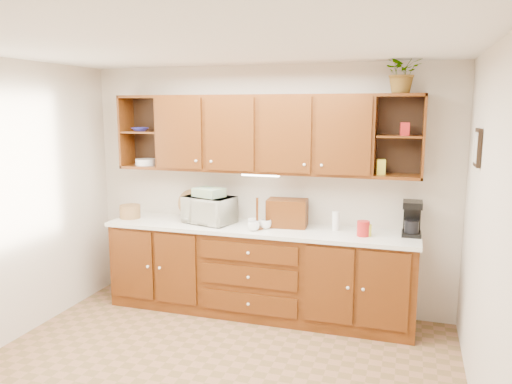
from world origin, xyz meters
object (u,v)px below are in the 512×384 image
Objects in this scene: potted_plant at (403,72)px; microwave at (209,210)px; coffee_maker at (412,219)px; bread_box at (287,213)px.

microwave is at bearing -177.50° from potted_plant.
microwave is 1.32× the size of potted_plant.
coffee_maker is at bearing 8.72° from potted_plant.
coffee_maker is (2.07, 0.11, 0.02)m from microwave.
bread_box is at bearing -179.62° from coffee_maker.
coffee_maker is 0.86× the size of potted_plant.
microwave is 0.84m from bread_box.
bread_box is 1.05× the size of potted_plant.
coffee_maker reaches higher than microwave.
microwave is 1.26× the size of bread_box.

